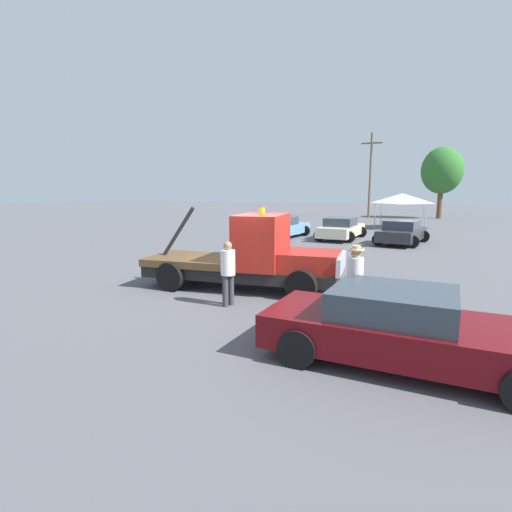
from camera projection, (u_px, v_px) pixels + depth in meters
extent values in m
plane|color=#545459|center=(242.00, 288.00, 12.46)|extent=(160.00, 160.00, 0.00)
cube|color=black|center=(241.00, 271.00, 12.37)|extent=(6.16, 2.65, 0.35)
cube|color=#B22319|center=(310.00, 261.00, 11.68)|extent=(1.89, 1.95, 0.55)
cube|color=silver|center=(341.00, 263.00, 11.43)|extent=(0.37, 1.84, 0.50)
cube|color=#B22319|center=(262.00, 241.00, 12.02)|extent=(1.58, 2.20, 1.61)
cube|color=brown|center=(197.00, 260.00, 12.76)|extent=(3.23, 2.44, 0.22)
cylinder|color=black|center=(178.00, 232.00, 12.80)|extent=(1.19, 0.28, 1.63)
cylinder|color=orange|center=(262.00, 211.00, 11.87)|extent=(0.18, 0.18, 0.20)
cylinder|color=black|center=(312.00, 272.00, 12.71)|extent=(0.88, 0.26, 0.88)
cylinder|color=black|center=(301.00, 286.00, 10.88)|extent=(0.88, 0.26, 0.88)
cylinder|color=black|center=(198.00, 265.00, 13.86)|extent=(0.88, 0.26, 0.88)
cylinder|color=black|center=(170.00, 277.00, 12.03)|extent=(0.88, 0.26, 0.88)
cube|color=#5B0A0F|center=(406.00, 335.00, 6.95)|extent=(4.92, 2.09, 0.60)
cube|color=#333D47|center=(393.00, 303.00, 6.96)|extent=(2.09, 1.80, 0.50)
cylinder|color=black|center=(510.00, 343.00, 7.10)|extent=(0.68, 0.22, 0.68)
cylinder|color=black|center=(328.00, 317.00, 8.54)|extent=(0.68, 0.22, 0.68)
cylinder|color=black|center=(297.00, 348.00, 6.86)|extent=(0.68, 0.22, 0.68)
cylinder|color=#38383D|center=(355.00, 303.00, 9.39)|extent=(0.15, 0.15, 0.82)
cylinder|color=#38383D|center=(353.00, 300.00, 9.59)|extent=(0.15, 0.15, 0.82)
cylinder|color=white|center=(355.00, 271.00, 9.37)|extent=(0.38, 0.38, 0.65)
sphere|color=#A87A56|center=(356.00, 253.00, 9.30)|extent=(0.22, 0.22, 0.22)
torus|color=tan|center=(356.00, 250.00, 9.29)|extent=(0.39, 0.39, 0.06)
cylinder|color=tan|center=(356.00, 248.00, 9.28)|extent=(0.20, 0.20, 0.10)
cylinder|color=#38383D|center=(225.00, 291.00, 10.44)|extent=(0.16, 0.16, 0.83)
cylinder|color=#38383D|center=(231.00, 290.00, 10.59)|extent=(0.16, 0.16, 0.83)
cylinder|color=white|center=(228.00, 263.00, 10.39)|extent=(0.38, 0.38, 0.66)
sphere|color=#A87A56|center=(228.00, 246.00, 10.32)|extent=(0.23, 0.23, 0.23)
cube|color=#669ED1|center=(281.00, 229.00, 25.35)|extent=(2.34, 4.91, 0.60)
cube|color=#333D47|center=(280.00, 221.00, 25.06)|extent=(1.86, 2.14, 0.50)
cylinder|color=black|center=(280.00, 229.00, 27.21)|extent=(0.68, 0.22, 0.68)
cylinder|color=black|center=(305.00, 231.00, 26.31)|extent=(0.68, 0.22, 0.68)
cylinder|color=black|center=(256.00, 234.00, 24.46)|extent=(0.68, 0.22, 0.68)
cylinder|color=black|center=(283.00, 236.00, 23.55)|extent=(0.68, 0.22, 0.68)
cube|color=beige|center=(341.00, 230.00, 24.60)|extent=(2.06, 4.67, 0.60)
cube|color=#333D47|center=(341.00, 222.00, 24.31)|extent=(1.72, 2.00, 0.50)
cylinder|color=black|center=(334.00, 231.00, 26.40)|extent=(0.68, 0.22, 0.68)
cylinder|color=black|center=(361.00, 232.00, 25.60)|extent=(0.68, 0.22, 0.68)
cylinder|color=black|center=(319.00, 235.00, 23.67)|extent=(0.68, 0.22, 0.68)
cylinder|color=black|center=(349.00, 237.00, 22.86)|extent=(0.68, 0.22, 0.68)
cube|color=#2D2D33|center=(402.00, 234.00, 22.43)|extent=(2.45, 4.45, 0.60)
cube|color=#333D47|center=(401.00, 225.00, 22.17)|extent=(1.88, 1.99, 0.50)
cylinder|color=black|center=(392.00, 235.00, 24.13)|extent=(0.68, 0.22, 0.68)
cylinder|color=black|center=(423.00, 236.00, 23.17)|extent=(0.68, 0.22, 0.68)
cylinder|color=black|center=(378.00, 240.00, 21.76)|extent=(0.68, 0.22, 0.68)
cylinder|color=black|center=(412.00, 242.00, 20.80)|extent=(0.68, 0.22, 0.68)
cylinder|color=#9E9EA3|center=(375.00, 216.00, 30.69)|extent=(0.07, 0.07, 1.96)
cylinder|color=#9E9EA3|center=(423.00, 218.00, 29.26)|extent=(0.07, 0.07, 1.96)
cylinder|color=#9E9EA3|center=(381.00, 214.00, 33.78)|extent=(0.07, 0.07, 1.96)
cylinder|color=#9E9EA3|center=(425.00, 215.00, 32.34)|extent=(0.07, 0.07, 1.96)
pyramid|color=white|center=(402.00, 198.00, 31.29)|extent=(3.45, 3.45, 0.76)
cylinder|color=brown|center=(439.00, 206.00, 42.04)|extent=(0.52, 0.52, 2.59)
ellipsoid|color=#2D6B28|center=(442.00, 170.00, 41.43)|extent=(4.14, 4.14, 4.80)
cube|color=black|center=(340.00, 266.00, 16.00)|extent=(0.40, 0.40, 0.04)
cone|color=orange|center=(340.00, 259.00, 15.96)|extent=(0.36, 0.36, 0.55)
cylinder|color=brown|center=(370.00, 176.00, 42.72)|extent=(0.24, 0.24, 8.94)
cube|color=brown|center=(372.00, 143.00, 42.16)|extent=(2.20, 0.14, 0.14)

